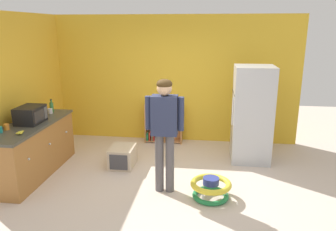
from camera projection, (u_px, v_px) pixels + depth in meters
The scene contains 16 objects.
ground_plane at pixel (159, 187), 5.14m from camera, with size 12.00×12.00×0.00m, color beige.
back_wall at pixel (176, 80), 7.01m from camera, with size 5.20×0.06×2.70m, color gold.
left_side_wall at pixel (22, 90), 5.88m from camera, with size 0.06×2.99×2.70m, color gold.
kitchen_counter at pixel (33, 149), 5.50m from camera, with size 0.65×1.98×0.90m.
refrigerator at pixel (252, 114), 5.99m from camera, with size 0.73×0.68×1.78m.
bookshelf at pixel (161, 125), 7.13m from camera, with size 0.80×0.28×0.85m.
standing_person at pixel (165, 125), 4.77m from camera, with size 0.57×0.23×1.74m.
baby_walker at pixel (211, 188), 4.79m from camera, with size 0.60×0.60×0.32m.
pet_carrier at pixel (123, 156), 5.90m from camera, with size 0.42×0.55×0.36m.
microwave at pixel (30, 115), 5.40m from camera, with size 0.37×0.48×0.28m.
banana_bunch at pixel (21, 132), 4.85m from camera, with size 0.12×0.16×0.04m.
green_glass_bottle at pixel (52, 107), 6.09m from camera, with size 0.07×0.07×0.25m.
white_cup at pixel (50, 111), 6.00m from camera, with size 0.08×0.08×0.10m, color white.
teal_cup at pixel (0, 130), 4.92m from camera, with size 0.08×0.08×0.10m, color teal.
orange_cup at pixel (6, 127), 5.05m from camera, with size 0.08×0.08×0.10m, color orange.
green_cup at pixel (28, 116), 5.70m from camera, with size 0.08×0.08×0.10m, color green.
Camera 1 is at (0.74, -4.60, 2.45)m, focal length 34.86 mm.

